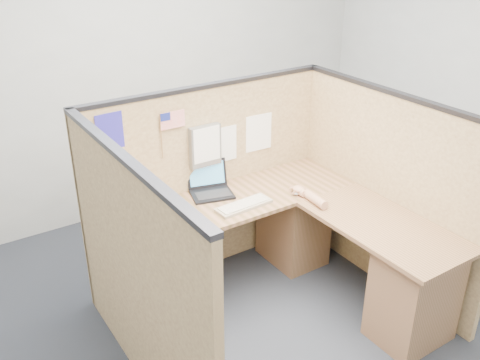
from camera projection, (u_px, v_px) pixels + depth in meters
floor at (284, 329)px, 3.75m from camera, size 5.00×5.00×0.00m
wall_back at (138, 66)px, 4.84m from camera, size 5.00×0.00×5.00m
cubicle_partitions at (251, 209)px, 3.74m from camera, size 2.06×1.83×1.53m
l_desk at (282, 255)px, 3.89m from camera, size 1.95×1.75×0.73m
laptop at (208, 186)px, 4.03m from camera, size 0.35×0.36×0.22m
keyboard at (244, 205)px, 3.84m from camera, size 0.43×0.17×0.03m
mouse at (298, 192)px, 4.02m from camera, size 0.11×0.08×0.04m
hand_forearm at (310, 196)px, 3.92m from camera, size 0.10×0.35×0.07m
blue_poster at (110, 132)px, 3.53m from camera, size 0.19×0.02×0.26m
american_flag at (170, 122)px, 3.74m from camera, size 0.19×0.01×0.33m
file_holder at (205, 146)px, 3.96m from camera, size 0.25×0.05×0.32m
paper_left at (259, 133)px, 4.24m from camera, size 0.23×0.02×0.30m
paper_right at (224, 144)px, 4.09m from camera, size 0.22×0.01×0.28m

